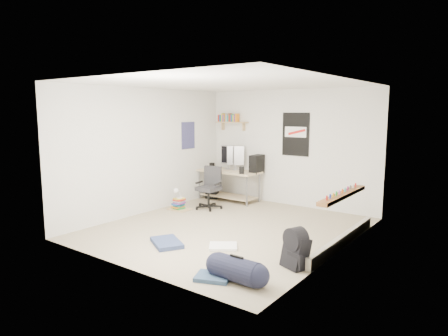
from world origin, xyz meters
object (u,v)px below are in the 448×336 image
Objects in this scene: backpack at (296,253)px; book_stack at (180,202)px; desk at (229,185)px; office_chair at (209,186)px; duffel_bag at (237,270)px.

book_stack is (-3.36, 1.38, -0.05)m from backpack.
office_chair is at bearing -69.70° from desk.
desk reaches higher than book_stack.
office_chair is (0.12, -0.89, 0.12)m from desk.
backpack is 0.73× the size of duffel_bag.
office_chair reaches higher than duffel_bag.
desk is at bearing 160.41° from backpack.
office_chair is at bearing 44.59° from book_stack.
duffel_bag is (2.56, -2.64, -0.35)m from office_chair.
duffel_bag is (-0.37, -0.83, -0.06)m from backpack.
office_chair is 2.05× the size of backpack.
backpack is at bearing -41.49° from office_chair.
desk is at bearing 127.87° from duffel_bag.
book_stack is at bearing -145.13° from office_chair.
office_chair is at bearing 170.23° from backpack.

